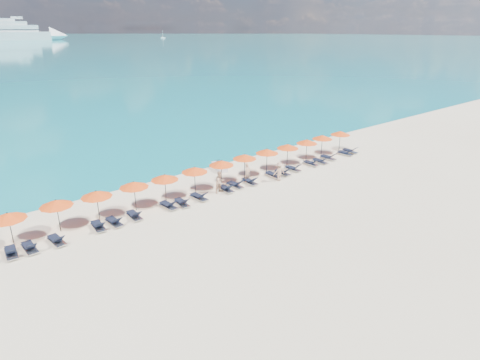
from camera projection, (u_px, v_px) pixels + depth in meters
ground at (265, 206)px, 29.96m from camera, size 1400.00×1400.00×0.00m
cruise_ship at (12, 32)px, 444.06m from camera, size 118.21×38.52×32.51m
sailboat_near at (42, 39)px, 466.97m from camera, size 5.25×1.75×9.62m
sailboat_far at (163, 37)px, 537.63m from camera, size 5.57×1.86×10.21m
jetski at (220, 166)px, 37.54m from camera, size 1.37×2.32×0.78m
beachgoer_a at (247, 173)px, 34.35m from camera, size 0.69×0.53×1.70m
beachgoer_b at (220, 182)px, 32.10m from camera, size 0.95×0.64×1.81m
beachgoer_c at (279, 172)px, 34.64m from camera, size 1.17×0.73×1.68m
umbrella_0 at (8, 216)px, 23.73m from camera, size 2.10×2.10×2.28m
umbrella_1 at (56, 203)px, 25.50m from camera, size 2.10×2.10×2.28m
umbrella_2 at (96, 194)px, 26.92m from camera, size 2.10×2.10×2.28m
umbrella_3 at (134, 185)px, 28.54m from camera, size 2.10×2.10×2.28m
umbrella_4 at (165, 177)px, 29.94m from camera, size 2.10×2.10×2.28m
umbrella_5 at (194, 170)px, 31.55m from camera, size 2.10×2.10×2.28m
umbrella_6 at (221, 163)px, 33.14m from camera, size 2.10×2.10×2.28m
umbrella_7 at (245, 157)px, 34.77m from camera, size 2.10×2.10×2.28m
umbrella_8 at (267, 151)px, 36.31m from camera, size 2.10×2.10×2.28m
umbrella_9 at (288, 146)px, 37.81m from camera, size 2.10×2.10×2.28m
umbrella_10 at (307, 142)px, 39.40m from camera, size 2.10×2.10×2.28m
umbrella_11 at (322, 137)px, 41.01m from camera, size 2.10×2.10×2.28m
umbrella_12 at (340, 133)px, 42.60m from camera, size 2.10×2.10×2.28m
lounger_0 at (11, 252)px, 23.33m from camera, size 0.76×1.75×0.66m
lounger_1 at (30, 247)px, 23.85m from camera, size 0.67×1.72×0.66m
lounger_2 at (57, 240)px, 24.67m from camera, size 0.78×1.75×0.66m
lounger_3 at (98, 226)px, 26.45m from camera, size 0.76×1.74×0.66m
lounger_4 at (114, 222)px, 27.03m from camera, size 0.73×1.74×0.66m
lounger_5 at (134, 215)px, 27.96m from camera, size 0.71×1.73×0.66m
lounger_6 at (168, 205)px, 29.53m from camera, size 0.79×1.75×0.66m
lounger_7 at (182, 202)px, 29.99m from camera, size 0.75×1.74×0.66m
lounger_8 at (199, 197)px, 31.03m from camera, size 0.77×1.75×0.66m
lounger_9 at (226, 188)px, 32.60m from camera, size 0.73×1.74×0.66m
lounger_10 at (235, 185)px, 33.41m from camera, size 0.69×1.73×0.66m
lounger_11 at (250, 181)px, 34.15m from camera, size 0.68×1.72×0.66m
lounger_12 at (273, 175)px, 35.72m from camera, size 0.66×1.71×0.66m
lounger_13 at (283, 172)px, 36.29m from camera, size 0.67×1.72×0.66m
lounger_14 at (293, 168)px, 37.31m from camera, size 0.71×1.73×0.66m
lounger_15 at (311, 163)px, 38.78m from camera, size 0.63×1.70×0.66m
lounger_16 at (320, 161)px, 39.38m from camera, size 0.65×1.71×0.66m
lounger_17 at (328, 157)px, 40.50m from camera, size 0.75×1.74×0.66m
lounger_18 at (345, 153)px, 41.91m from camera, size 0.75×1.74×0.66m
lounger_19 at (350, 151)px, 42.68m from camera, size 0.79×1.76×0.66m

